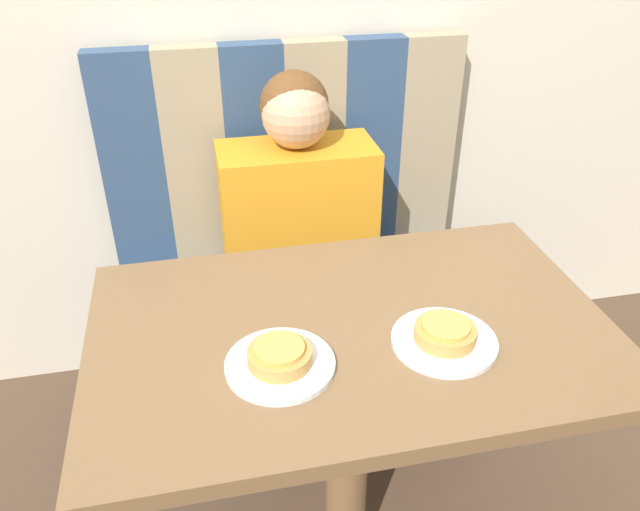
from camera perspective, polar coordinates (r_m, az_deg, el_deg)
name	(u,v)px	position (r m, az deg, el deg)	size (l,w,h in m)	color
booth_seat	(301,340)	(2.05, -1.78, -7.73)	(1.08, 0.47, 0.43)	navy
booth_backrest	(286,156)	(1.93, -3.17, 9.05)	(1.08, 0.07, 0.68)	navy
dining_table	(350,363)	(1.32, 2.77, -9.83)	(1.04, 0.66, 0.74)	brown
person	(297,197)	(1.77, -2.07, 5.38)	(0.43, 0.22, 0.65)	orange
plate_left	(280,365)	(1.16, -3.67, -9.92)	(0.20, 0.20, 0.01)	white
plate_right	(444,341)	(1.23, 11.27, -7.69)	(0.20, 0.20, 0.01)	white
pizza_left	(280,355)	(1.14, -3.71, -9.07)	(0.12, 0.12, 0.04)	#C68E47
pizza_right	(445,332)	(1.22, 11.38, -6.86)	(0.12, 0.12, 0.04)	#C68E47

